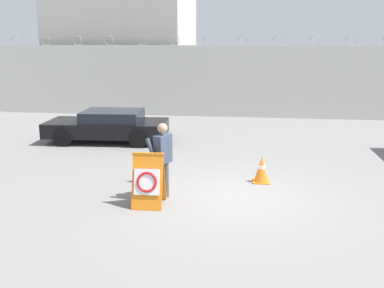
{
  "coord_description": "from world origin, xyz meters",
  "views": [
    {
      "loc": [
        0.28,
        -9.27,
        3.46
      ],
      "look_at": [
        -1.06,
        1.03,
        1.0
      ],
      "focal_mm": 40.0,
      "sensor_mm": 36.0,
      "label": 1
    }
  ],
  "objects_px": {
    "traffic_cone_mid": "(142,168)",
    "parked_car_front_coupe": "(108,126)",
    "barricade_sign": "(148,180)",
    "traffic_cone_near": "(262,169)",
    "security_guard": "(163,157)"
  },
  "relations": [
    {
      "from": "barricade_sign",
      "to": "parked_car_front_coupe",
      "type": "relative_size",
      "value": 0.27
    },
    {
      "from": "traffic_cone_near",
      "to": "barricade_sign",
      "type": "bearing_deg",
      "value": -141.76
    },
    {
      "from": "barricade_sign",
      "to": "traffic_cone_near",
      "type": "xyz_separation_m",
      "value": [
        2.48,
        1.95,
        -0.25
      ]
    },
    {
      "from": "barricade_sign",
      "to": "security_guard",
      "type": "height_order",
      "value": "security_guard"
    },
    {
      "from": "barricade_sign",
      "to": "traffic_cone_mid",
      "type": "height_order",
      "value": "barricade_sign"
    },
    {
      "from": "parked_car_front_coupe",
      "to": "traffic_cone_near",
      "type": "bearing_deg",
      "value": 140.19
    },
    {
      "from": "barricade_sign",
      "to": "traffic_cone_near",
      "type": "bearing_deg",
      "value": 36.84
    },
    {
      "from": "barricade_sign",
      "to": "traffic_cone_near",
      "type": "relative_size",
      "value": 1.71
    },
    {
      "from": "barricade_sign",
      "to": "security_guard",
      "type": "distance_m",
      "value": 0.68
    },
    {
      "from": "barricade_sign",
      "to": "parked_car_front_coupe",
      "type": "height_order",
      "value": "barricade_sign"
    },
    {
      "from": "parked_car_front_coupe",
      "to": "security_guard",
      "type": "bearing_deg",
      "value": 116.44
    },
    {
      "from": "traffic_cone_near",
      "to": "parked_car_front_coupe",
      "type": "relative_size",
      "value": 0.16
    },
    {
      "from": "traffic_cone_mid",
      "to": "security_guard",
      "type": "bearing_deg",
      "value": -54.18
    },
    {
      "from": "security_guard",
      "to": "traffic_cone_mid",
      "type": "xyz_separation_m",
      "value": [
        -0.74,
        1.02,
        -0.6
      ]
    },
    {
      "from": "traffic_cone_mid",
      "to": "parked_car_front_coupe",
      "type": "height_order",
      "value": "parked_car_front_coupe"
    }
  ]
}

